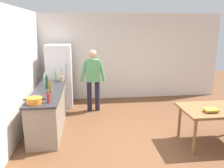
# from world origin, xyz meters

# --- Properties ---
(ground_plane) EXTENTS (14.00, 14.00, 0.00)m
(ground_plane) POSITION_xyz_m (0.00, 0.00, 0.00)
(ground_plane) COLOR brown
(wall_back) EXTENTS (6.40, 0.12, 2.70)m
(wall_back) POSITION_xyz_m (0.00, 3.00, 1.35)
(wall_back) COLOR silver
(wall_back) RESTS_ON ground_plane
(wall_left) EXTENTS (0.12, 5.60, 2.70)m
(wall_left) POSITION_xyz_m (-2.60, 0.20, 1.35)
(wall_left) COLOR silver
(wall_left) RESTS_ON ground_plane
(kitchen_counter) EXTENTS (0.64, 2.20, 0.90)m
(kitchen_counter) POSITION_xyz_m (-2.00, 0.80, 0.45)
(kitchen_counter) COLOR gray
(kitchen_counter) RESTS_ON ground_plane
(refrigerator) EXTENTS (0.70, 0.67, 1.80)m
(refrigerator) POSITION_xyz_m (-1.90, 2.40, 0.90)
(refrigerator) COLOR white
(refrigerator) RESTS_ON ground_plane
(person) EXTENTS (0.70, 0.22, 1.70)m
(person) POSITION_xyz_m (-0.95, 1.85, 0.98)
(person) COLOR #1E1E2D
(person) RESTS_ON ground_plane
(dining_table) EXTENTS (1.40, 0.90, 0.75)m
(dining_table) POSITION_xyz_m (1.40, -0.30, 0.67)
(dining_table) COLOR olive
(dining_table) RESTS_ON ground_plane
(cooking_pot) EXTENTS (0.40, 0.28, 0.12)m
(cooking_pot) POSITION_xyz_m (-2.10, -0.07, 0.96)
(cooking_pot) COLOR orange
(cooking_pot) RESTS_ON kitchen_counter
(utensil_jar) EXTENTS (0.11, 0.11, 0.32)m
(utensil_jar) POSITION_xyz_m (-1.78, 1.69, 0.98)
(utensil_jar) COLOR tan
(utensil_jar) RESTS_ON kitchen_counter
(bottle_oil_amber) EXTENTS (0.06, 0.06, 0.28)m
(bottle_oil_amber) POSITION_xyz_m (-1.91, 0.66, 1.02)
(bottle_oil_amber) COLOR #996619
(bottle_oil_amber) RESTS_ON kitchen_counter
(bottle_water_clear) EXTENTS (0.07, 0.07, 0.30)m
(bottle_water_clear) POSITION_xyz_m (-2.15, 1.45, 1.03)
(bottle_water_clear) COLOR silver
(bottle_water_clear) RESTS_ON kitchen_counter
(bottle_vinegar_tall) EXTENTS (0.06, 0.06, 0.32)m
(bottle_vinegar_tall) POSITION_xyz_m (-1.92, 1.71, 1.04)
(bottle_vinegar_tall) COLOR gray
(bottle_vinegar_tall) RESTS_ON kitchen_counter
(bottle_wine_green) EXTENTS (0.08, 0.08, 0.34)m
(bottle_wine_green) POSITION_xyz_m (-2.04, 0.99, 1.05)
(bottle_wine_green) COLOR #1E5123
(bottle_wine_green) RESTS_ON kitchen_counter
(bottle_sauce_red) EXTENTS (0.06, 0.06, 0.24)m
(bottle_sauce_red) POSITION_xyz_m (-1.85, -0.04, 1.00)
(bottle_sauce_red) COLOR #B22319
(bottle_sauce_red) RESTS_ON kitchen_counter
(book_stack) EXTENTS (0.25, 0.18, 0.06)m
(book_stack) POSITION_xyz_m (1.16, -0.48, 0.78)
(book_stack) COLOR #B22D28
(book_stack) RESTS_ON dining_table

